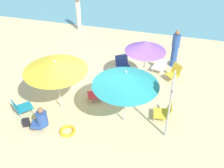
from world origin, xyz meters
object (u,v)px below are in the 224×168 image
umbrella_yellow (55,66)px  umbrella_purple (146,46)px  beach_chair_f (122,63)px  person_b (175,49)px  person_a (41,119)px  beach_chair_d (21,107)px  umbrella_teal (126,79)px  beach_chair_b (174,72)px  beach_chair_a (98,92)px  swim_ring (68,131)px  beach_chair_c (160,65)px  beach_chair_e (165,112)px  person_c (78,14)px  warning_sign (171,98)px  beach_bag (26,122)px

umbrella_yellow → umbrella_purple: size_ratio=1.05×
beach_chair_f → person_b: person_b is taller
person_a → beach_chair_d: bearing=-38.8°
umbrella_teal → beach_chair_b: umbrella_teal is taller
beach_chair_a → swim_ring: beach_chair_a is taller
umbrella_purple → beach_chair_c: bearing=68.4°
beach_chair_e → person_c: person_c is taller
beach_chair_f → warning_sign: bearing=-0.3°
umbrella_purple → beach_chair_a: bearing=-137.5°
umbrella_yellow → person_c: (-1.80, 6.49, -0.82)m
umbrella_yellow → beach_chair_f: size_ratio=2.78×
swim_ring → beach_chair_c: bearing=61.9°
beach_chair_e → person_c: (-5.41, 6.12, 0.58)m
warning_sign → person_b: bearing=91.5°
person_c → person_a: bearing=-174.9°
beach_chair_b → umbrella_purple: bearing=-15.8°
swim_ring → person_b: bearing=60.0°
umbrella_teal → person_c: 7.81m
beach_chair_c → swim_ring: (-2.37, -4.44, -0.23)m
warning_sign → beach_chair_d: bearing=-176.6°
warning_sign → person_a: bearing=-168.1°
umbrella_teal → warning_sign: (1.39, -0.31, -0.19)m
umbrella_teal → beach_chair_c: size_ratio=3.15×
umbrella_yellow → warning_sign: (3.73, -0.39, -0.19)m
beach_chair_b → person_a: size_ratio=0.73×
beach_chair_e → swim_ring: 3.25m
beach_chair_f → beach_chair_b: bearing=52.0°
umbrella_purple → person_c: umbrella_purple is taller
beach_chair_c → umbrella_purple: bearing=-5.8°
beach_chair_b → person_c: person_c is taller
umbrella_teal → beach_chair_f: (-0.82, 3.10, -1.39)m
umbrella_yellow → beach_chair_a: bearing=34.3°
umbrella_yellow → umbrella_purple: 3.32m
umbrella_teal → beach_chair_d: umbrella_teal is taller
swim_ring → beach_bag: bearing=-177.0°
umbrella_yellow → beach_chair_e: bearing=5.8°
person_b → warning_sign: warning_sign is taller
person_b → swim_ring: person_b is taller
beach_chair_c → umbrella_yellow: bearing=-26.6°
beach_chair_c → beach_bag: (-3.79, -4.51, -0.14)m
umbrella_yellow → beach_bag: (-0.71, -1.15, -1.59)m
person_a → beach_bag: person_a is taller
person_a → warning_sign: bearing=179.5°
person_a → beach_bag: size_ratio=3.63×
person_b → beach_bag: person_b is taller
umbrella_yellow → beach_chair_c: bearing=47.5°
beach_chair_a → beach_chair_c: bearing=-155.6°
umbrella_teal → person_b: (1.27, 4.03, -0.87)m
beach_chair_e → umbrella_yellow: bearing=0.2°
umbrella_teal → beach_bag: size_ratio=8.03×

